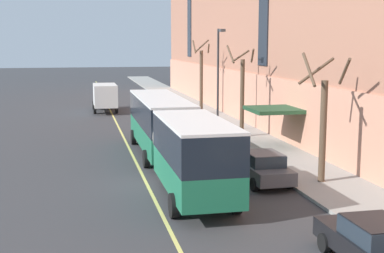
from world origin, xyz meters
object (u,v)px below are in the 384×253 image
parked_car_silver_0 (172,108)px  street_tree_mid_block (323,119)px  parked_car_darkgray_6 (262,167)px  street_tree_far_uptown (242,91)px  parked_car_black_4 (158,98)px  box_truck (105,96)px  parked_car_navy_2 (194,122)px  parked_car_black_1 (373,243)px  street_tree_far_downtown (201,77)px  street_lamp (219,70)px  city_bus (171,132)px

parked_car_silver_0 → street_tree_mid_block: 25.91m
parked_car_darkgray_6 → street_tree_far_uptown: 12.73m
parked_car_black_4 → box_truck: size_ratio=0.73×
box_truck → street_tree_far_uptown: size_ratio=0.99×
parked_car_darkgray_6 → box_truck: 30.05m
parked_car_darkgray_6 → street_tree_mid_block: 3.77m
parked_car_silver_0 → parked_car_navy_2: same height
parked_car_black_1 → parked_car_black_4: size_ratio=0.97×
parked_car_black_1 → street_tree_mid_block: (2.82, 9.50, 2.45)m
street_tree_far_downtown → street_lamp: 10.63m
box_truck → parked_car_navy_2: bearing=-65.5°
city_bus → street_tree_far_downtown: bearing=72.9°
box_truck → street_tree_mid_block: (8.93, -30.24, 1.62)m
parked_car_darkgray_6 → box_truck: bearing=101.9°
parked_car_silver_0 → street_tree_far_uptown: size_ratio=0.71×
parked_car_silver_0 → parked_car_black_4: 9.48m
street_lamp → box_truck: bearing=118.1°
parked_car_silver_0 → parked_car_darkgray_6: 24.78m
street_tree_far_uptown → parked_car_silver_0: bearing=102.9°
parked_car_silver_0 → parked_car_darkgray_6: same height
parked_car_silver_0 → street_tree_far_downtown: size_ratio=0.66×
parked_car_silver_0 → parked_car_navy_2: 8.95m
street_lamp → street_tree_far_uptown: bearing=-67.5°
parked_car_silver_0 → parked_car_black_4: (0.09, 9.48, 0.00)m
box_truck → street_tree_far_uptown: (8.90, -17.23, 1.80)m
street_lamp → city_bus: bearing=-116.6°
parked_car_black_1 → parked_car_darkgray_6: size_ratio=1.00×
parked_car_black_4 → street_tree_far_uptown: bearing=-82.8°
parked_car_navy_2 → street_tree_far_uptown: street_tree_far_uptown is taller
city_bus → parked_car_black_1: bearing=-74.7°
parked_car_darkgray_6 → street_tree_far_downtown: bearing=83.8°
parked_car_black_1 → street_tree_mid_block: size_ratio=0.73×
parked_car_navy_2 → box_truck: 14.92m
parked_car_darkgray_6 → parked_car_navy_2: bearing=90.1°
parked_car_silver_0 → street_tree_mid_block: (2.92, -25.63, 2.45)m
parked_car_black_4 → street_tree_far_uptown: street_tree_far_uptown is taller
box_truck → street_tree_far_uptown: bearing=-62.7°
street_tree_far_uptown → box_truck: bearing=117.3°
city_bus → street_tree_far_uptown: 10.91m
parked_car_darkgray_6 → street_lamp: size_ratio=0.59×
street_tree_far_uptown → street_tree_far_downtown: bearing=89.9°
parked_car_darkgray_6 → street_tree_mid_block: size_ratio=0.73×
parked_car_black_4 → box_truck: 7.85m
parked_car_darkgray_6 → box_truck: size_ratio=0.70×
parked_car_navy_2 → city_bus: bearing=-107.7°
street_tree_far_uptown → street_tree_far_downtown: 13.05m
parked_car_black_1 → city_bus: bearing=105.3°
city_bus → parked_car_silver_0: bearing=80.0°
parked_car_silver_0 → parked_car_black_4: bearing=89.4°
parked_car_silver_0 → street_tree_far_downtown: street_tree_far_downtown is taller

